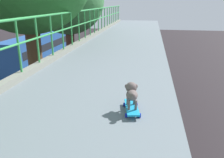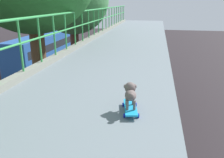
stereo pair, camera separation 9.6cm
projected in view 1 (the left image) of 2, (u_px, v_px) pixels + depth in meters
name	position (u px, v px, depth m)	size (l,w,h in m)	color
city_bus	(39.00, 50.00, 23.91)	(2.58, 11.42, 3.54)	#204A8D
roadside_tree_far	(68.00, 1.00, 12.14)	(3.83, 3.83, 8.71)	#533129
toy_skateboard	(132.00, 107.00, 3.27)	(0.28, 0.56, 0.08)	#1994CC
small_dog	(132.00, 92.00, 3.23)	(0.21, 0.37, 0.33)	#625452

